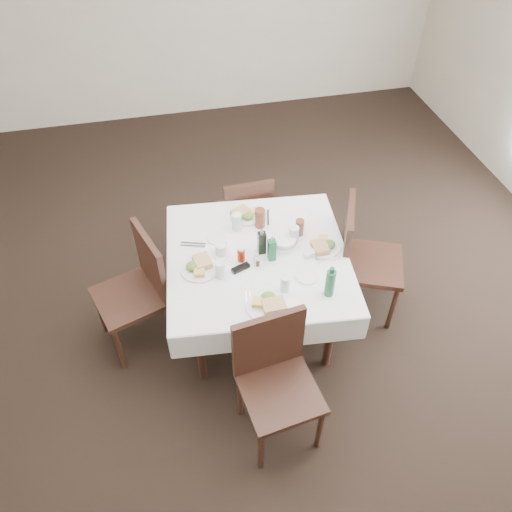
# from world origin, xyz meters

# --- Properties ---
(ground_plane) EXTENTS (7.00, 7.00, 0.00)m
(ground_plane) POSITION_xyz_m (0.00, 0.00, 0.00)
(ground_plane) COLOR black
(room_shell) EXTENTS (6.04, 7.04, 2.80)m
(room_shell) POSITION_xyz_m (0.00, 0.00, 1.71)
(room_shell) COLOR beige
(room_shell) RESTS_ON ground
(dining_table) EXTENTS (1.42, 1.42, 0.76)m
(dining_table) POSITION_xyz_m (-0.03, -0.07, 0.68)
(dining_table) COLOR black
(dining_table) RESTS_ON ground
(chair_north) EXTENTS (0.44, 0.44, 0.88)m
(chair_north) POSITION_xyz_m (0.05, 0.72, 0.50)
(chair_north) COLOR black
(chair_north) RESTS_ON ground
(chair_south) EXTENTS (0.53, 0.53, 0.99)m
(chair_south) POSITION_xyz_m (-0.12, -0.91, 0.56)
(chair_south) COLOR black
(chair_south) RESTS_ON ground
(chair_east) EXTENTS (0.63, 0.63, 1.02)m
(chair_east) POSITION_xyz_m (0.78, -0.05, 0.58)
(chair_east) COLOR black
(chair_east) RESTS_ON ground
(chair_west) EXTENTS (0.60, 0.60, 0.99)m
(chair_west) POSITION_xyz_m (-0.90, 0.02, 0.57)
(chair_west) COLOR black
(chair_west) RESTS_ON ground
(meal_north) EXTENTS (0.26, 0.26, 0.06)m
(meal_north) POSITION_xyz_m (-0.03, 0.38, 0.78)
(meal_north) COLOR white
(meal_north) RESTS_ON dining_table
(meal_south) EXTENTS (0.28, 0.28, 0.06)m
(meal_south) POSITION_xyz_m (-0.07, -0.54, 0.79)
(meal_south) COLOR white
(meal_south) RESTS_ON dining_table
(meal_east) EXTENTS (0.26, 0.26, 0.06)m
(meal_east) POSITION_xyz_m (0.45, -0.10, 0.78)
(meal_east) COLOR white
(meal_east) RESTS_ON dining_table
(meal_west) EXTENTS (0.27, 0.27, 0.06)m
(meal_west) POSITION_xyz_m (-0.46, -0.10, 0.79)
(meal_west) COLOR white
(meal_west) RESTS_ON dining_table
(side_plate_a) EXTENTS (0.15, 0.15, 0.01)m
(side_plate_a) POSITION_xyz_m (-0.29, 0.17, 0.77)
(side_plate_a) COLOR white
(side_plate_a) RESTS_ON dining_table
(side_plate_b) EXTENTS (0.17, 0.17, 0.01)m
(side_plate_b) POSITION_xyz_m (0.25, -0.34, 0.77)
(side_plate_b) COLOR white
(side_plate_b) RESTS_ON dining_table
(water_n) EXTENTS (0.08, 0.08, 0.14)m
(water_n) POSITION_xyz_m (-0.12, 0.25, 0.83)
(water_n) COLOR silver
(water_n) RESTS_ON dining_table
(water_s) EXTENTS (0.06, 0.06, 0.12)m
(water_s) POSITION_xyz_m (0.07, -0.42, 0.82)
(water_s) COLOR silver
(water_s) RESTS_ON dining_table
(water_e) EXTENTS (0.07, 0.07, 0.13)m
(water_e) POSITION_xyz_m (0.26, 0.02, 0.83)
(water_e) COLOR silver
(water_e) RESTS_ON dining_table
(water_w) EXTENTS (0.07, 0.07, 0.13)m
(water_w) POSITION_xyz_m (-0.33, -0.20, 0.83)
(water_w) COLOR silver
(water_w) RESTS_ON dining_table
(iced_tea_a) EXTENTS (0.08, 0.08, 0.16)m
(iced_tea_a) POSITION_xyz_m (0.05, 0.24, 0.84)
(iced_tea_a) COLOR brown
(iced_tea_a) RESTS_ON dining_table
(iced_tea_b) EXTENTS (0.06, 0.06, 0.13)m
(iced_tea_b) POSITION_xyz_m (0.32, 0.09, 0.83)
(iced_tea_b) COLOR brown
(iced_tea_b) RESTS_ON dining_table
(bread_basket) EXTENTS (0.20, 0.20, 0.07)m
(bread_basket) POSITION_xyz_m (0.18, -0.00, 0.79)
(bread_basket) COLOR silver
(bread_basket) RESTS_ON dining_table
(oil_cruet_dark) EXTENTS (0.05, 0.05, 0.23)m
(oil_cruet_dark) POSITION_xyz_m (0.00, -0.04, 0.86)
(oil_cruet_dark) COLOR black
(oil_cruet_dark) RESTS_ON dining_table
(oil_cruet_green) EXTENTS (0.05, 0.05, 0.22)m
(oil_cruet_green) POSITION_xyz_m (0.06, -0.12, 0.86)
(oil_cruet_green) COLOR #1C5B37
(oil_cruet_green) RESTS_ON dining_table
(ketchup_bottle) EXTENTS (0.05, 0.05, 0.12)m
(ketchup_bottle) POSITION_xyz_m (-0.16, -0.09, 0.82)
(ketchup_bottle) COLOR #9C1E05
(ketchup_bottle) RESTS_ON dining_table
(salt_shaker) EXTENTS (0.03, 0.03, 0.08)m
(salt_shaker) POSITION_xyz_m (-0.07, -0.15, 0.80)
(salt_shaker) COLOR white
(salt_shaker) RESTS_ON dining_table
(pepper_shaker) EXTENTS (0.03, 0.03, 0.07)m
(pepper_shaker) POSITION_xyz_m (-0.06, -0.16, 0.80)
(pepper_shaker) COLOR #3E2B18
(pepper_shaker) RESTS_ON dining_table
(coffee_mug) EXTENTS (0.13, 0.13, 0.09)m
(coffee_mug) POSITION_xyz_m (-0.29, 0.00, 0.81)
(coffee_mug) COLOR white
(coffee_mug) RESTS_ON dining_table
(sunglasses) EXTENTS (0.14, 0.08, 0.03)m
(sunglasses) POSITION_xyz_m (-0.18, -0.17, 0.78)
(sunglasses) COLOR black
(sunglasses) RESTS_ON dining_table
(green_bottle) EXTENTS (0.06, 0.06, 0.25)m
(green_bottle) POSITION_xyz_m (0.35, -0.52, 0.87)
(green_bottle) COLOR #1C5B37
(green_bottle) RESTS_ON dining_table
(sugar_caddy) EXTENTS (0.09, 0.06, 0.04)m
(sugar_caddy) POSITION_xyz_m (0.32, -0.16, 0.78)
(sugar_caddy) COLOR white
(sugar_caddy) RESTS_ON dining_table
(cutlery_n) EXTENTS (0.09, 0.19, 0.01)m
(cutlery_n) POSITION_xyz_m (0.12, 0.32, 0.77)
(cutlery_n) COLOR silver
(cutlery_n) RESTS_ON dining_table
(cutlery_s) EXTENTS (0.06, 0.16, 0.01)m
(cutlery_s) POSITION_xyz_m (-0.19, -0.46, 0.77)
(cutlery_s) COLOR silver
(cutlery_s) RESTS_ON dining_table
(cutlery_e) EXTENTS (0.18, 0.05, 0.01)m
(cutlery_e) POSITION_xyz_m (0.44, -0.21, 0.77)
(cutlery_e) COLOR silver
(cutlery_e) RESTS_ON dining_table
(cutlery_w) EXTENTS (0.19, 0.10, 0.01)m
(cutlery_w) POSITION_xyz_m (-0.47, 0.14, 0.77)
(cutlery_w) COLOR silver
(cutlery_w) RESTS_ON dining_table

